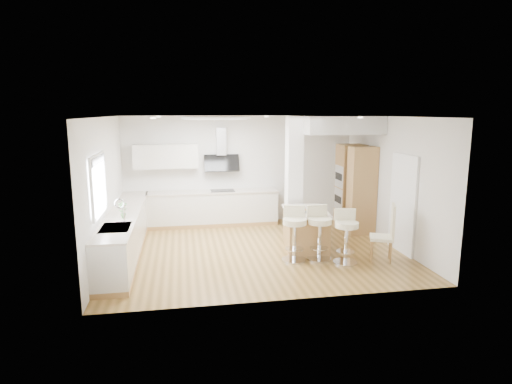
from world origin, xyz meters
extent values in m
plane|color=olive|center=(0.00, 0.00, 0.00)|extent=(6.00, 6.00, 0.00)
cube|color=silver|center=(0.00, 0.00, 0.00)|extent=(6.00, 5.00, 0.02)
cube|color=silver|center=(0.00, 2.50, 1.40)|extent=(6.00, 0.04, 2.80)
cube|color=silver|center=(-3.00, 0.00, 1.40)|extent=(0.04, 5.00, 2.80)
cube|color=silver|center=(3.00, 0.00, 1.40)|extent=(0.04, 5.00, 2.80)
cube|color=white|center=(-0.80, 0.60, 2.77)|extent=(1.40, 0.95, 0.05)
cube|color=white|center=(-0.80, 0.60, 2.76)|extent=(1.25, 0.80, 0.03)
cylinder|color=white|center=(-2.00, 1.50, 2.78)|extent=(0.10, 0.10, 0.02)
cylinder|color=white|center=(-2.00, -0.50, 2.78)|extent=(0.10, 0.10, 0.02)
cylinder|color=white|center=(0.50, 1.50, 2.78)|extent=(0.10, 0.10, 0.02)
cylinder|color=white|center=(2.00, 1.00, 2.78)|extent=(0.10, 0.10, 0.02)
cylinder|color=white|center=(2.00, -0.50, 2.78)|extent=(0.10, 0.10, 0.02)
cube|color=white|center=(-2.96, -0.90, 1.65)|extent=(0.03, 1.15, 0.95)
cube|color=white|center=(-2.95, -0.90, 2.15)|extent=(0.04, 1.28, 0.06)
cube|color=white|center=(-2.95, -0.90, 1.15)|extent=(0.04, 1.28, 0.06)
cube|color=white|center=(-2.95, -1.51, 1.65)|extent=(0.04, 0.06, 0.95)
cube|color=white|center=(-2.95, -0.29, 1.65)|extent=(0.04, 0.06, 0.95)
cube|color=#97999E|center=(-2.94, -0.90, 2.08)|extent=(0.03, 1.18, 0.14)
cube|color=#4A413A|center=(2.99, -0.60, 1.00)|extent=(0.02, 0.90, 2.00)
cube|color=white|center=(2.97, -0.60, 1.00)|extent=(0.05, 1.00, 2.10)
cube|color=#B2854C|center=(-2.70, 0.25, 0.05)|extent=(0.60, 4.50, 0.10)
cube|color=silver|center=(-2.70, 0.25, 0.48)|extent=(0.60, 4.50, 0.76)
cube|color=beige|center=(-2.70, 0.25, 0.88)|extent=(0.63, 4.50, 0.04)
cube|color=silver|center=(-2.70, -1.00, 0.89)|extent=(0.50, 0.75, 0.02)
cube|color=silver|center=(-2.70, -1.18, 0.84)|extent=(0.40, 0.34, 0.10)
cube|color=silver|center=(-2.70, -0.82, 0.84)|extent=(0.40, 0.34, 0.10)
cylinder|color=silver|center=(-2.58, -0.70, 1.08)|extent=(0.02, 0.02, 0.36)
torus|color=silver|center=(-2.65, -0.70, 1.26)|extent=(0.18, 0.02, 0.18)
imported|color=#4B7D3F|center=(-2.65, -0.35, 1.06)|extent=(0.17, 0.12, 0.33)
cube|color=#B2854C|center=(-0.75, 2.20, 0.05)|extent=(3.30, 0.60, 0.10)
cube|color=silver|center=(-0.75, 2.20, 0.48)|extent=(3.30, 0.60, 0.76)
cube|color=beige|center=(-0.75, 2.20, 0.88)|extent=(3.33, 0.63, 0.04)
cube|color=black|center=(-0.50, 2.20, 0.91)|extent=(0.60, 0.40, 0.01)
cube|color=silver|center=(-1.90, 2.33, 1.80)|extent=(1.60, 0.34, 0.60)
cube|color=silver|center=(-0.50, 2.40, 2.15)|extent=(0.25, 0.18, 0.70)
cube|color=black|center=(-0.50, 2.32, 1.60)|extent=(0.90, 0.26, 0.44)
cube|color=white|center=(1.05, 0.95, 1.40)|extent=(0.35, 0.35, 2.80)
cube|color=silver|center=(2.10, 1.40, 2.60)|extent=(1.78, 2.20, 0.40)
cube|color=#B2854C|center=(2.68, 1.50, 1.05)|extent=(0.62, 0.62, 2.10)
cube|color=#B2854C|center=(2.68, 0.80, 1.05)|extent=(0.62, 0.40, 2.10)
cube|color=silver|center=(2.37, 1.50, 1.30)|extent=(0.02, 0.55, 0.55)
cube|color=silver|center=(2.37, 1.50, 0.72)|extent=(0.02, 0.55, 0.55)
cube|color=black|center=(2.36, 1.50, 1.30)|extent=(0.01, 0.45, 0.18)
cube|color=black|center=(2.36, 1.50, 0.72)|extent=(0.01, 0.45, 0.18)
cube|color=#B2854C|center=(1.06, -0.04, 0.40)|extent=(0.99, 1.39, 0.79)
cube|color=beige|center=(1.06, -0.04, 0.81)|extent=(1.08, 1.47, 0.04)
imported|color=gray|center=(1.04, -0.18, 0.86)|extent=(0.27, 0.27, 0.06)
sphere|color=#CF6118|center=(1.08, -0.18, 0.86)|extent=(0.07, 0.07, 0.06)
sphere|color=#CF6118|center=(1.01, -0.15, 0.86)|extent=(0.07, 0.07, 0.06)
sphere|color=olive|center=(1.04, -0.21, 0.86)|extent=(0.07, 0.07, 0.06)
cylinder|color=silver|center=(0.62, -0.78, 0.02)|extent=(0.57, 0.57, 0.03)
cylinder|color=silver|center=(0.62, -0.78, 0.39)|extent=(0.09, 0.09, 0.72)
cylinder|color=silver|center=(0.62, -0.78, 0.24)|extent=(0.44, 0.44, 0.02)
cylinder|color=#F5EDC7|center=(0.62, -0.78, 0.80)|extent=(0.55, 0.55, 0.11)
cube|color=#F5EDC7|center=(0.66, -0.60, 0.96)|extent=(0.42, 0.14, 0.24)
cylinder|color=silver|center=(1.12, -0.80, 0.02)|extent=(0.51, 0.51, 0.03)
cylinder|color=silver|center=(1.12, -0.80, 0.38)|extent=(0.08, 0.08, 0.71)
cylinder|color=silver|center=(1.12, -0.80, 0.24)|extent=(0.39, 0.39, 0.02)
cylinder|color=#F5EDC7|center=(1.12, -0.80, 0.79)|extent=(0.48, 0.48, 0.11)
cube|color=#F5EDC7|center=(1.11, -0.62, 0.96)|extent=(0.42, 0.08, 0.24)
cylinder|color=silver|center=(1.56, -1.08, 0.02)|extent=(0.54, 0.54, 0.03)
cylinder|color=silver|center=(1.56, -1.08, 0.37)|extent=(0.09, 0.09, 0.69)
cylinder|color=silver|center=(1.56, -1.08, 0.23)|extent=(0.41, 0.41, 0.02)
cylinder|color=#F5EDC7|center=(1.56, -1.08, 0.77)|extent=(0.51, 0.51, 0.11)
cube|color=#F5EDC7|center=(1.59, -0.91, 0.93)|extent=(0.41, 0.11, 0.23)
cube|color=#F5EDC7|center=(2.31, -1.05, 0.46)|extent=(0.58, 0.58, 0.06)
cube|color=#F5EDC7|center=(2.50, -1.12, 0.79)|extent=(0.21, 0.40, 0.71)
cylinder|color=#B2854C|center=(2.08, -1.14, 0.22)|extent=(0.05, 0.05, 0.43)
cylinder|color=#B2854C|center=(2.22, -0.82, 0.22)|extent=(0.05, 0.05, 0.43)
cylinder|color=#B2854C|center=(2.41, -1.28, 0.22)|extent=(0.05, 0.05, 0.43)
cylinder|color=#B2854C|center=(2.55, -0.95, 0.22)|extent=(0.05, 0.05, 0.43)
camera|label=1|loc=(-1.51, -8.59, 2.90)|focal=30.00mm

